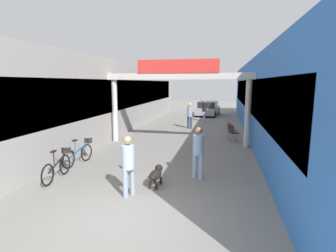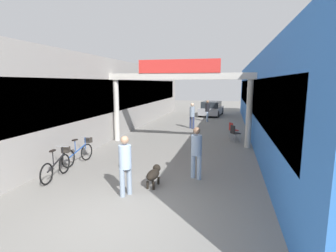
{
  "view_description": "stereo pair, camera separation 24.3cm",
  "coord_description": "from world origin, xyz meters",
  "px_view_note": "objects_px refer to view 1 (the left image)",
  "views": [
    {
      "loc": [
        2.2,
        -5.21,
        3.07
      ],
      "look_at": [
        0.0,
        5.2,
        1.3
      ],
      "focal_mm": 28.0,
      "sensor_mm": 36.0,
      "label": 1
    },
    {
      "loc": [
        2.44,
        -5.16,
        3.07
      ],
      "look_at": [
        0.0,
        5.2,
        1.3
      ],
      "focal_mm": 28.0,
      "sensor_mm": 36.0,
      "label": 2
    }
  ],
  "objects_px": {
    "bollard_post_metal": "(131,160)",
    "cafe_chair_black_nearer": "(233,132)",
    "bicycle_black_nearest": "(58,165)",
    "pedestrian_elderly_walking": "(204,109)",
    "bicycle_blue_second": "(80,152)",
    "pedestrian_companion": "(198,149)",
    "cafe_chair_red_farther": "(231,129)",
    "pedestrian_with_dog": "(128,162)",
    "dog_on_leash": "(156,174)",
    "pedestrian_carrying_crate": "(190,114)",
    "parked_car_silver": "(208,109)"
  },
  "relations": [
    {
      "from": "pedestrian_companion",
      "to": "dog_on_leash",
      "type": "height_order",
      "value": "pedestrian_companion"
    },
    {
      "from": "pedestrian_carrying_crate",
      "to": "parked_car_silver",
      "type": "bearing_deg",
      "value": 84.04
    },
    {
      "from": "pedestrian_with_dog",
      "to": "cafe_chair_black_nearer",
      "type": "height_order",
      "value": "pedestrian_with_dog"
    },
    {
      "from": "bollard_post_metal",
      "to": "cafe_chair_black_nearer",
      "type": "distance_m",
      "value": 6.8
    },
    {
      "from": "pedestrian_companion",
      "to": "pedestrian_carrying_crate",
      "type": "xyz_separation_m",
      "value": [
        -1.45,
        9.26,
        0.03
      ]
    },
    {
      "from": "pedestrian_with_dog",
      "to": "cafe_chair_red_farther",
      "type": "distance_m",
      "value": 8.77
    },
    {
      "from": "bicycle_black_nearest",
      "to": "parked_car_silver",
      "type": "relative_size",
      "value": 0.41
    },
    {
      "from": "pedestrian_companion",
      "to": "cafe_chair_red_farther",
      "type": "relative_size",
      "value": 1.9
    },
    {
      "from": "pedestrian_elderly_walking",
      "to": "bicycle_black_nearest",
      "type": "xyz_separation_m",
      "value": [
        -3.68,
        -13.7,
        -0.53
      ]
    },
    {
      "from": "pedestrian_elderly_walking",
      "to": "cafe_chair_red_farther",
      "type": "relative_size",
      "value": 1.9
    },
    {
      "from": "pedestrian_carrying_crate",
      "to": "cafe_chair_red_farther",
      "type": "distance_m",
      "value": 3.81
    },
    {
      "from": "dog_on_leash",
      "to": "parked_car_silver",
      "type": "height_order",
      "value": "parked_car_silver"
    },
    {
      "from": "pedestrian_companion",
      "to": "parked_car_silver",
      "type": "relative_size",
      "value": 0.41
    },
    {
      "from": "bicycle_blue_second",
      "to": "parked_car_silver",
      "type": "relative_size",
      "value": 0.4
    },
    {
      "from": "cafe_chair_red_farther",
      "to": "parked_car_silver",
      "type": "bearing_deg",
      "value": 100.29
    },
    {
      "from": "pedestrian_with_dog",
      "to": "bollard_post_metal",
      "type": "bearing_deg",
      "value": 108.22
    },
    {
      "from": "pedestrian_with_dog",
      "to": "cafe_chair_black_nearer",
      "type": "bearing_deg",
      "value": 68.04
    },
    {
      "from": "bicycle_blue_second",
      "to": "pedestrian_with_dog",
      "type": "bearing_deg",
      "value": -39.5
    },
    {
      "from": "pedestrian_carrying_crate",
      "to": "bicycle_blue_second",
      "type": "xyz_separation_m",
      "value": [
        -3.12,
        -8.62,
        -0.56
      ]
    },
    {
      "from": "bicycle_blue_second",
      "to": "bicycle_black_nearest",
      "type": "bearing_deg",
      "value": -84.08
    },
    {
      "from": "bollard_post_metal",
      "to": "pedestrian_companion",
      "type": "bearing_deg",
      "value": 3.67
    },
    {
      "from": "cafe_chair_black_nearer",
      "to": "cafe_chair_red_farther",
      "type": "height_order",
      "value": "same"
    },
    {
      "from": "pedestrian_companion",
      "to": "dog_on_leash",
      "type": "distance_m",
      "value": 1.58
    },
    {
      "from": "pedestrian_elderly_walking",
      "to": "parked_car_silver",
      "type": "xyz_separation_m",
      "value": [
        0.06,
        3.98,
        -0.32
      ]
    },
    {
      "from": "pedestrian_carrying_crate",
      "to": "bollard_post_metal",
      "type": "xyz_separation_m",
      "value": [
        -0.79,
        -9.4,
        -0.48
      ]
    },
    {
      "from": "bicycle_black_nearest",
      "to": "bicycle_blue_second",
      "type": "xyz_separation_m",
      "value": [
        -0.16,
        1.56,
        0.0
      ]
    },
    {
      "from": "dog_on_leash",
      "to": "pedestrian_carrying_crate",
      "type": "bearing_deg",
      "value": 91.63
    },
    {
      "from": "bollard_post_metal",
      "to": "cafe_chair_black_nearer",
      "type": "bearing_deg",
      "value": 59.0
    },
    {
      "from": "pedestrian_companion",
      "to": "pedestrian_elderly_walking",
      "type": "relative_size",
      "value": 1.0
    },
    {
      "from": "bicycle_black_nearest",
      "to": "bicycle_blue_second",
      "type": "bearing_deg",
      "value": 95.92
    },
    {
      "from": "bicycle_black_nearest",
      "to": "cafe_chair_black_nearer",
      "type": "xyz_separation_m",
      "value": [
        5.67,
        6.61,
        0.1
      ]
    },
    {
      "from": "dog_on_leash",
      "to": "bollard_post_metal",
      "type": "relative_size",
      "value": 0.81
    },
    {
      "from": "pedestrian_carrying_crate",
      "to": "pedestrian_companion",
      "type": "bearing_deg",
      "value": -81.13
    },
    {
      "from": "pedestrian_with_dog",
      "to": "pedestrian_carrying_crate",
      "type": "bearing_deg",
      "value": 88.59
    },
    {
      "from": "pedestrian_companion",
      "to": "cafe_chair_red_farther",
      "type": "height_order",
      "value": "pedestrian_companion"
    },
    {
      "from": "dog_on_leash",
      "to": "cafe_chair_black_nearer",
      "type": "height_order",
      "value": "cafe_chair_black_nearer"
    },
    {
      "from": "pedestrian_with_dog",
      "to": "cafe_chair_red_farther",
      "type": "relative_size",
      "value": 1.87
    },
    {
      "from": "pedestrian_with_dog",
      "to": "pedestrian_companion",
      "type": "bearing_deg",
      "value": 45.05
    },
    {
      "from": "cafe_chair_black_nearer",
      "to": "dog_on_leash",
      "type": "bearing_deg",
      "value": -110.25
    },
    {
      "from": "bicycle_blue_second",
      "to": "bollard_post_metal",
      "type": "height_order",
      "value": "bollard_post_metal"
    },
    {
      "from": "pedestrian_elderly_walking",
      "to": "cafe_chair_red_farther",
      "type": "distance_m",
      "value": 6.52
    },
    {
      "from": "dog_on_leash",
      "to": "bollard_post_metal",
      "type": "height_order",
      "value": "bollard_post_metal"
    },
    {
      "from": "dog_on_leash",
      "to": "parked_car_silver",
      "type": "xyz_separation_m",
      "value": [
        0.49,
        17.64,
        0.27
      ]
    },
    {
      "from": "cafe_chair_black_nearer",
      "to": "pedestrian_with_dog",
      "type": "bearing_deg",
      "value": -111.96
    },
    {
      "from": "pedestrian_carrying_crate",
      "to": "bicycle_blue_second",
      "type": "bearing_deg",
      "value": -109.89
    },
    {
      "from": "bollard_post_metal",
      "to": "bicycle_black_nearest",
      "type": "bearing_deg",
      "value": -160.12
    },
    {
      "from": "pedestrian_with_dog",
      "to": "dog_on_leash",
      "type": "bearing_deg",
      "value": 55.93
    },
    {
      "from": "bicycle_blue_second",
      "to": "cafe_chair_black_nearer",
      "type": "distance_m",
      "value": 7.72
    },
    {
      "from": "pedestrian_elderly_walking",
      "to": "bicycle_blue_second",
      "type": "bearing_deg",
      "value": -107.58
    },
    {
      "from": "pedestrian_carrying_crate",
      "to": "cafe_chair_black_nearer",
      "type": "bearing_deg",
      "value": -52.73
    }
  ]
}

